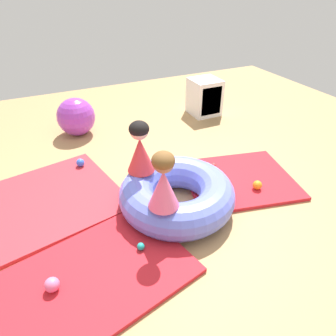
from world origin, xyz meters
The scene contains 14 objects.
ground_plane centered at (0.00, 0.00, 0.00)m, with size 8.00×8.00×0.00m, color tan.
gym_mat_near_left centered at (-1.10, -0.48, 0.02)m, with size 1.67×0.97×0.04m, color red.
gym_mat_far_right centered at (0.79, 0.14, 0.02)m, with size 1.16×0.98×0.04m, color red.
gym_mat_front centered at (-1.15, 0.67, 0.02)m, with size 1.30×1.25×0.04m, color red.
inflatable_cushion centered at (-0.05, 0.02, 0.17)m, with size 1.12×1.12×0.34m, color #6070E5.
child_in_red centered at (-0.29, 0.32, 0.59)m, with size 0.37×0.37×0.52m.
child_in_pink centered at (-0.31, -0.26, 0.59)m, with size 0.36×0.36×0.51m.
play_ball_teal centered at (-0.57, -0.37, 0.07)m, with size 0.06×0.06×0.06m, color teal.
play_ball_orange centered at (0.84, -0.10, 0.09)m, with size 0.10×0.10×0.10m, color orange.
play_ball_pink centered at (-1.28, -0.45, 0.09)m, with size 0.11×0.11×0.11m, color pink.
play_ball_red centered at (0.63, 0.43, 0.07)m, with size 0.07×0.07×0.07m, color red.
play_ball_blue centered at (-0.75, 1.14, 0.09)m, with size 0.09×0.09×0.09m, color blue.
exercise_ball_large centered at (-0.59, 2.08, 0.26)m, with size 0.52×0.52×0.52m, color purple.
storage_cube centered at (1.41, 1.94, 0.28)m, with size 0.44×0.44×0.56m.
Camera 1 is at (-1.12, -2.07, 2.00)m, focal length 32.96 mm.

